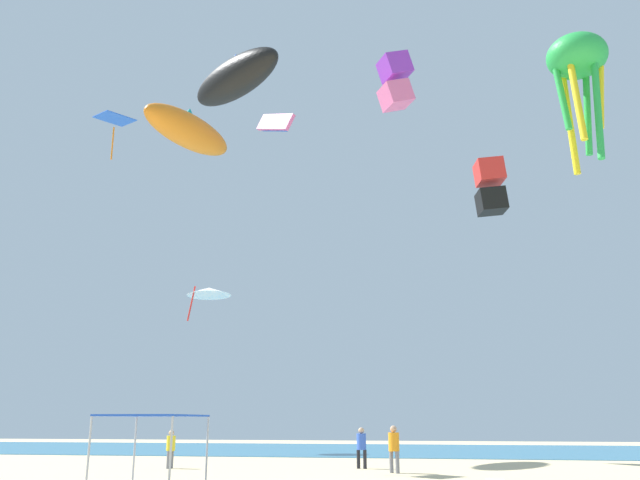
# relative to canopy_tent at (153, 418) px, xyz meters

# --- Properties ---
(ocean_strip) EXTENTS (110.00, 24.08, 0.03)m
(ocean_strip) POSITION_rel_canopy_tent_xyz_m (5.79, 30.94, -2.15)
(ocean_strip) COLOR teal
(ocean_strip) RESTS_ON ground
(canopy_tent) EXTENTS (2.76, 3.22, 2.28)m
(canopy_tent) POSITION_rel_canopy_tent_xyz_m (0.00, 0.00, 0.00)
(canopy_tent) COLOR #B2B2B7
(canopy_tent) RESTS_ON ground
(person_leftmost) EXTENTS (0.45, 0.45, 1.89)m
(person_leftmost) POSITION_rel_canopy_tent_xyz_m (7.30, 7.62, -1.05)
(person_leftmost) COLOR slate
(person_leftmost) RESTS_ON ground
(person_central) EXTENTS (0.40, 0.45, 1.68)m
(person_central) POSITION_rel_canopy_tent_xyz_m (-2.94, 8.55, -1.18)
(person_central) COLOR slate
(person_central) RESTS_ON ground
(person_rightmost) EXTENTS (0.47, 0.43, 1.79)m
(person_rightmost) POSITION_rel_canopy_tent_xyz_m (5.62, 10.04, -1.11)
(person_rightmost) COLOR black
(person_rightmost) RESTS_ON ground
(kite_inflatable_black) EXTENTS (5.91, 5.13, 2.28)m
(kite_inflatable_black) POSITION_rel_canopy_tent_xyz_m (0.73, 4.98, 15.14)
(kite_inflatable_black) COLOR black
(kite_box_purple) EXTENTS (2.29, 2.17, 3.49)m
(kite_box_purple) POSITION_rel_canopy_tent_xyz_m (7.45, 13.60, 18.86)
(kite_box_purple) COLOR purple
(kite_parafoil_pink) EXTENTS (3.27, 2.54, 2.38)m
(kite_parafoil_pink) POSITION_rel_canopy_tent_xyz_m (-0.82, 17.93, 19.00)
(kite_parafoil_pink) COLOR pink
(kite_octopus_green) EXTENTS (3.24, 3.24, 7.08)m
(kite_octopus_green) POSITION_rel_canopy_tent_xyz_m (16.84, 10.71, 17.39)
(kite_octopus_green) COLOR green
(kite_diamond_blue) EXTENTS (2.38, 2.38, 2.44)m
(kite_diamond_blue) POSITION_rel_canopy_tent_xyz_m (-7.07, 8.41, 15.27)
(kite_diamond_blue) COLOR blue
(kite_delta_white) EXTENTS (4.50, 4.50, 2.56)m
(kite_delta_white) POSITION_rel_canopy_tent_xyz_m (-7.07, 23.65, 8.93)
(kite_delta_white) COLOR white
(kite_inflatable_orange) EXTENTS (5.06, 8.00, 2.99)m
(kite_inflatable_orange) POSITION_rel_canopy_tent_xyz_m (-6.22, 16.23, 18.15)
(kite_inflatable_orange) COLOR orange
(kite_box_red) EXTENTS (2.03, 1.92, 3.57)m
(kite_box_red) POSITION_rel_canopy_tent_xyz_m (12.81, 19.70, 14.20)
(kite_box_red) COLOR red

